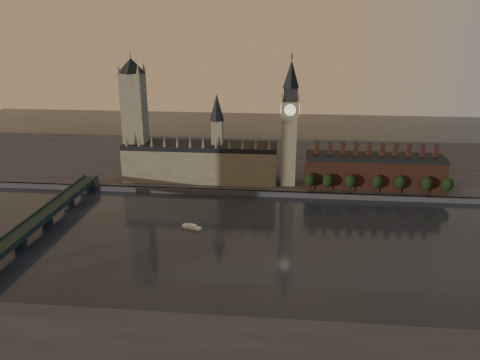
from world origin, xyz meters
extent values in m
plane|color=black|center=(0.00, 0.00, 0.00)|extent=(900.00, 900.00, 0.00)
cube|color=#46464B|center=(0.00, 90.00, 2.00)|extent=(900.00, 4.00, 4.00)
cube|color=#46464B|center=(0.00, 180.00, 2.00)|extent=(900.00, 180.00, 4.00)
cube|color=gray|center=(-65.00, 115.00, 18.00)|extent=(130.00, 30.00, 28.00)
cube|color=black|center=(-65.00, 115.00, 34.00)|extent=(130.00, 30.00, 4.00)
cube|color=gray|center=(-50.00, 115.00, 44.00)|extent=(9.00, 9.00, 24.00)
cone|color=black|center=(-50.00, 115.00, 67.00)|extent=(12.00, 12.00, 22.00)
cone|color=gray|center=(-124.00, 101.00, 41.00)|extent=(2.60, 2.60, 10.00)
cone|color=gray|center=(-113.27, 101.00, 41.00)|extent=(2.60, 2.60, 10.00)
cone|color=gray|center=(-102.55, 101.00, 41.00)|extent=(2.60, 2.60, 10.00)
cone|color=gray|center=(-91.82, 101.00, 41.00)|extent=(2.60, 2.60, 10.00)
cone|color=gray|center=(-81.09, 101.00, 41.00)|extent=(2.60, 2.60, 10.00)
cone|color=gray|center=(-70.36, 101.00, 41.00)|extent=(2.60, 2.60, 10.00)
cone|color=gray|center=(-59.64, 101.00, 41.00)|extent=(2.60, 2.60, 10.00)
cone|color=gray|center=(-48.91, 101.00, 41.00)|extent=(2.60, 2.60, 10.00)
cone|color=gray|center=(-38.18, 101.00, 41.00)|extent=(2.60, 2.60, 10.00)
cone|color=gray|center=(-27.45, 101.00, 41.00)|extent=(2.60, 2.60, 10.00)
cone|color=gray|center=(-16.73, 101.00, 41.00)|extent=(2.60, 2.60, 10.00)
cone|color=gray|center=(-6.00, 101.00, 41.00)|extent=(2.60, 2.60, 10.00)
cube|color=gray|center=(-120.00, 115.00, 49.00)|extent=(18.00, 18.00, 90.00)
cone|color=black|center=(-120.00, 115.00, 100.00)|extent=(24.00, 24.00, 12.00)
cylinder|color=#232326|center=(-120.00, 115.00, 106.00)|extent=(0.50, 0.50, 12.00)
cone|color=gray|center=(-128.00, 107.00, 98.00)|extent=(3.00, 3.00, 8.00)
cone|color=gray|center=(-112.00, 107.00, 98.00)|extent=(3.00, 3.00, 8.00)
cone|color=gray|center=(-128.00, 123.00, 98.00)|extent=(3.00, 3.00, 8.00)
cone|color=gray|center=(-112.00, 123.00, 98.00)|extent=(3.00, 3.00, 8.00)
cube|color=gray|center=(10.00, 110.00, 33.00)|extent=(12.00, 12.00, 58.00)
cube|color=gray|center=(10.00, 110.00, 68.00)|extent=(14.00, 14.00, 12.00)
cube|color=#232326|center=(10.00, 110.00, 79.00)|extent=(11.00, 11.00, 10.00)
cone|color=black|center=(10.00, 110.00, 95.00)|extent=(13.00, 13.00, 22.00)
cylinder|color=#232326|center=(10.00, 110.00, 108.50)|extent=(1.00, 1.00, 5.00)
cylinder|color=beige|center=(10.00, 102.80, 68.00)|extent=(9.00, 0.50, 9.00)
cylinder|color=beige|center=(10.00, 117.20, 68.00)|extent=(9.00, 0.50, 9.00)
cylinder|color=beige|center=(2.80, 110.00, 68.00)|extent=(0.50, 9.00, 9.00)
cylinder|color=beige|center=(17.20, 110.00, 68.00)|extent=(0.50, 9.00, 9.00)
cone|color=gray|center=(3.50, 103.50, 77.00)|extent=(2.00, 2.00, 6.00)
cone|color=gray|center=(16.50, 103.50, 77.00)|extent=(2.00, 2.00, 6.00)
cone|color=gray|center=(3.50, 116.50, 77.00)|extent=(2.00, 2.00, 6.00)
cone|color=gray|center=(16.50, 116.50, 77.00)|extent=(2.00, 2.00, 6.00)
cube|color=#552E20|center=(80.00, 110.00, 16.00)|extent=(110.00, 25.00, 24.00)
cube|color=black|center=(80.00, 110.00, 29.50)|extent=(110.00, 25.00, 3.00)
cube|color=#552E20|center=(33.00, 110.00, 35.50)|extent=(3.50, 3.50, 9.00)
cube|color=#232326|center=(33.00, 110.00, 40.50)|extent=(4.20, 4.20, 1.00)
cube|color=#552E20|center=(43.44, 110.00, 35.50)|extent=(3.50, 3.50, 9.00)
cube|color=#232326|center=(43.44, 110.00, 40.50)|extent=(4.20, 4.20, 1.00)
cube|color=#552E20|center=(53.89, 110.00, 35.50)|extent=(3.50, 3.50, 9.00)
cube|color=#232326|center=(53.89, 110.00, 40.50)|extent=(4.20, 4.20, 1.00)
cube|color=#552E20|center=(64.33, 110.00, 35.50)|extent=(3.50, 3.50, 9.00)
cube|color=#232326|center=(64.33, 110.00, 40.50)|extent=(4.20, 4.20, 1.00)
cube|color=#552E20|center=(74.78, 110.00, 35.50)|extent=(3.50, 3.50, 9.00)
cube|color=#232326|center=(74.78, 110.00, 40.50)|extent=(4.20, 4.20, 1.00)
cube|color=#552E20|center=(85.22, 110.00, 35.50)|extent=(3.50, 3.50, 9.00)
cube|color=#232326|center=(85.22, 110.00, 40.50)|extent=(4.20, 4.20, 1.00)
cube|color=#552E20|center=(95.67, 110.00, 35.50)|extent=(3.50, 3.50, 9.00)
cube|color=#232326|center=(95.67, 110.00, 40.50)|extent=(4.20, 4.20, 1.00)
cube|color=#552E20|center=(106.11, 110.00, 35.50)|extent=(3.50, 3.50, 9.00)
cube|color=#232326|center=(106.11, 110.00, 40.50)|extent=(4.20, 4.20, 1.00)
cube|color=#552E20|center=(116.56, 110.00, 35.50)|extent=(3.50, 3.50, 9.00)
cube|color=#232326|center=(116.56, 110.00, 40.50)|extent=(4.20, 4.20, 1.00)
cube|color=#552E20|center=(127.00, 110.00, 35.50)|extent=(3.50, 3.50, 9.00)
cube|color=#232326|center=(127.00, 110.00, 40.50)|extent=(4.20, 4.20, 1.00)
cylinder|color=black|center=(27.59, 93.81, 7.00)|extent=(0.80, 0.80, 6.00)
ellipsoid|color=black|center=(27.59, 93.81, 13.50)|extent=(8.60, 8.60, 10.75)
cylinder|color=black|center=(41.89, 93.66, 7.00)|extent=(0.80, 0.80, 6.00)
ellipsoid|color=black|center=(41.89, 93.66, 13.50)|extent=(8.60, 8.60, 10.75)
cylinder|color=black|center=(59.57, 93.55, 7.00)|extent=(0.80, 0.80, 6.00)
ellipsoid|color=black|center=(59.57, 93.55, 13.50)|extent=(8.60, 8.60, 10.75)
cylinder|color=black|center=(80.54, 94.68, 7.00)|extent=(0.80, 0.80, 6.00)
ellipsoid|color=black|center=(80.54, 94.68, 13.50)|extent=(8.60, 8.60, 10.75)
cylinder|color=black|center=(98.25, 95.18, 7.00)|extent=(0.80, 0.80, 6.00)
ellipsoid|color=black|center=(98.25, 95.18, 13.50)|extent=(8.60, 8.60, 10.75)
cylinder|color=black|center=(118.48, 94.01, 7.00)|extent=(0.80, 0.80, 6.00)
ellipsoid|color=black|center=(118.48, 94.01, 13.50)|extent=(8.60, 8.60, 10.75)
cylinder|color=black|center=(134.17, 93.68, 7.00)|extent=(0.80, 0.80, 6.00)
ellipsoid|color=black|center=(134.17, 93.68, 13.50)|extent=(8.60, 8.60, 10.75)
cube|color=#1D2E28|center=(-155.00, -5.00, 9.00)|extent=(12.00, 200.00, 2.50)
cube|color=#1D2E28|center=(-160.50, -5.00, 10.90)|extent=(1.00, 200.00, 1.30)
cube|color=#1D2E28|center=(-149.50, -5.00, 10.90)|extent=(1.00, 200.00, 1.30)
cube|color=#46464B|center=(-155.00, 90.00, 7.00)|extent=(14.00, 8.00, 6.00)
cylinder|color=#232326|center=(-155.00, -17.00, 3.88)|extent=(8.00, 8.00, 7.75)
cylinder|color=#232326|center=(-155.00, 17.00, 3.88)|extent=(8.00, 8.00, 7.75)
cylinder|color=#232326|center=(-155.00, 51.00, 3.88)|extent=(8.00, 8.00, 7.75)
cylinder|color=#232326|center=(-155.00, 85.00, 3.88)|extent=(8.00, 8.00, 7.75)
cube|color=silver|center=(-54.92, 22.71, 0.80)|extent=(14.54, 9.19, 1.61)
cube|color=silver|center=(-54.92, 22.71, 2.21)|extent=(6.73, 5.13, 1.21)
camera|label=1|loc=(6.43, -264.41, 133.83)|focal=35.00mm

